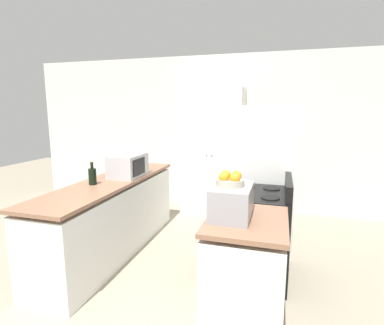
# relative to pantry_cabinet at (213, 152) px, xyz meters

# --- Properties ---
(wall_back) EXTENTS (7.00, 0.06, 2.60)m
(wall_back) POSITION_rel_pantry_cabinet_xyz_m (-0.00, 0.32, 0.28)
(wall_back) COLOR silver
(wall_back) RESTS_ON ground_plane
(counter_left) EXTENTS (0.60, 2.39, 0.89)m
(counter_left) POSITION_rel_pantry_cabinet_xyz_m (-0.84, -1.76, -0.59)
(counter_left) COLOR silver
(counter_left) RESTS_ON ground_plane
(counter_right) EXTENTS (0.60, 0.77, 0.89)m
(counter_right) POSITION_rel_pantry_cabinet_xyz_m (0.84, -2.57, -0.59)
(counter_right) COLOR silver
(counter_right) RESTS_ON ground_plane
(pantry_cabinet) EXTENTS (0.96, 0.57, 2.04)m
(pantry_cabinet) POSITION_rel_pantry_cabinet_xyz_m (0.00, 0.00, 0.00)
(pantry_cabinet) COLOR white
(pantry_cabinet) RESTS_ON ground_plane
(stove) EXTENTS (0.66, 0.73, 1.05)m
(stove) POSITION_rel_pantry_cabinet_xyz_m (0.86, -1.79, -0.57)
(stove) COLOR black
(stove) RESTS_ON ground_plane
(refrigerator) EXTENTS (0.72, 0.70, 1.75)m
(refrigerator) POSITION_rel_pantry_cabinet_xyz_m (0.88, -1.04, -0.15)
(refrigerator) COLOR white
(refrigerator) RESTS_ON ground_plane
(microwave) EXTENTS (0.34, 0.49, 0.28)m
(microwave) POSITION_rel_pantry_cabinet_xyz_m (-0.73, -1.51, 0.01)
(microwave) COLOR #B2B2B7
(microwave) RESTS_ON counter_left
(wine_bottle) EXTENTS (0.09, 0.09, 0.25)m
(wine_bottle) POSITION_rel_pantry_cabinet_xyz_m (-0.91, -1.98, -0.03)
(wine_bottle) COLOR black
(wine_bottle) RESTS_ON counter_left
(toaster_oven) EXTENTS (0.30, 0.45, 0.25)m
(toaster_oven) POSITION_rel_pantry_cabinet_xyz_m (0.71, -2.55, -0.01)
(toaster_oven) COLOR #939399
(toaster_oven) RESTS_ON counter_right
(fruit_bowl) EXTENTS (0.22, 0.22, 0.11)m
(fruit_bowl) POSITION_rel_pantry_cabinet_xyz_m (0.70, -2.55, 0.16)
(fruit_bowl) COLOR #B2A893
(fruit_bowl) RESTS_ON toaster_oven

